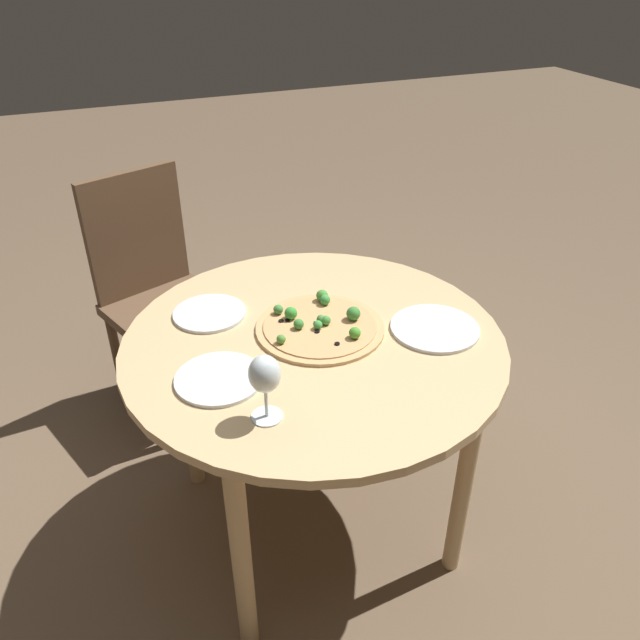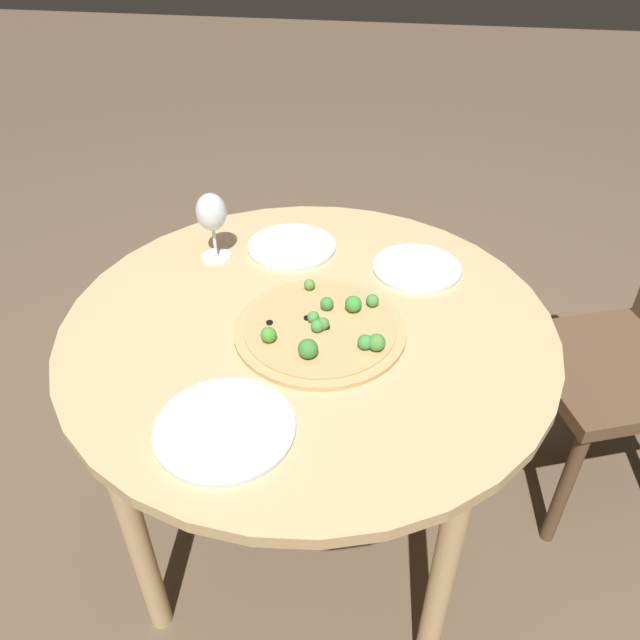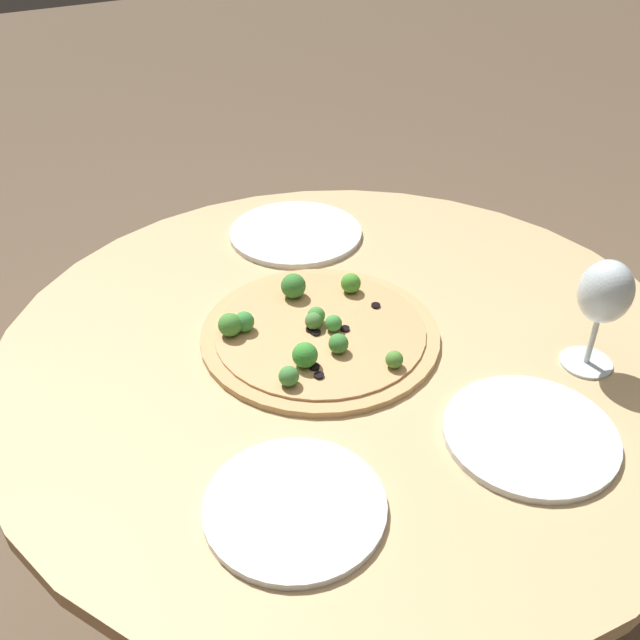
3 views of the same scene
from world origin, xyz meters
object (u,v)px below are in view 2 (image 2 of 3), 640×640
wine_glass (211,214)px  plate_near (225,428)px  pizza (322,328)px  plate_far (292,247)px  plate_side (417,268)px

wine_glass → plate_near: size_ratio=0.68×
pizza → plate_near: 0.31m
plate_near → plate_far: 0.60m
wine_glass → plate_side: bearing=-178.2°
pizza → plate_far: size_ratio=1.63×
plate_near → plate_side: (-0.31, -0.55, 0.00)m
plate_far → pizza: bearing=111.1°
pizza → wine_glass: bearing=-40.3°
wine_glass → plate_far: bearing=-159.0°
plate_side → plate_far: bearing=-9.5°
plate_near → plate_side: bearing=-119.3°
pizza → plate_side: (-0.18, -0.26, -0.01)m
plate_near → plate_far: size_ratio=1.12×
wine_glass → plate_side: size_ratio=0.81×
plate_side → plate_near: bearing=60.7°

